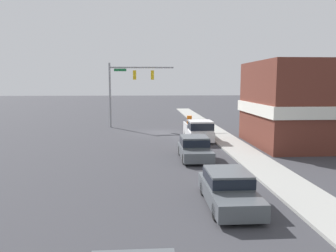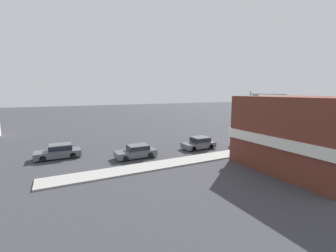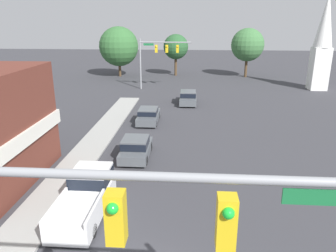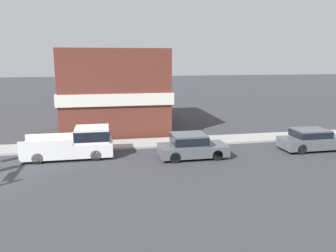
# 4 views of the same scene
# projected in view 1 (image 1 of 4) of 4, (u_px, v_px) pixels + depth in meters

# --- Properties ---
(ground_plane) EXTENTS (200.00, 200.00, 0.00)m
(ground_plane) POSITION_uv_depth(u_px,v_px,m) (160.00, 133.00, 33.82)
(ground_plane) COLOR #38383D
(sidewalk_curb) EXTENTS (2.40, 60.00, 0.14)m
(sidewalk_curb) POSITION_uv_depth(u_px,v_px,m) (214.00, 132.00, 34.18)
(sidewalk_curb) COLOR #9E9E99
(sidewalk_curb) RESTS_ON ground
(near_signal_assembly) EXTENTS (7.40, 0.49, 7.37)m
(near_signal_assembly) POSITION_uv_depth(u_px,v_px,m) (129.00, 81.00, 37.41)
(near_signal_assembly) COLOR gray
(near_signal_assembly) RESTS_ON ground
(car_lead) EXTENTS (1.93, 4.22, 1.53)m
(car_lead) POSITION_uv_depth(u_px,v_px,m) (195.00, 147.00, 22.11)
(car_lead) COLOR black
(car_lead) RESTS_ON ground
(car_second_ahead) EXTENTS (1.87, 4.47, 1.44)m
(car_second_ahead) POSITION_uv_depth(u_px,v_px,m) (228.00, 188.00, 13.74)
(car_second_ahead) COLOR black
(car_second_ahead) RESTS_ON ground
(pickup_truck_parked) EXTENTS (2.04, 5.39, 1.90)m
(pickup_truck_parked) POSITION_uv_depth(u_px,v_px,m) (199.00, 130.00, 29.05)
(pickup_truck_parked) COLOR black
(pickup_truck_parked) RESTS_ON ground
(construction_barrel) EXTENTS (0.63, 0.63, 1.11)m
(construction_barrel) POSITION_uv_depth(u_px,v_px,m) (189.00, 120.00, 40.14)
(construction_barrel) COLOR orange
(construction_barrel) RESTS_ON ground
(corner_brick_building) EXTENTS (10.58, 8.78, 6.83)m
(corner_brick_building) POSITION_uv_depth(u_px,v_px,m) (316.00, 104.00, 26.75)
(corner_brick_building) COLOR brown
(corner_brick_building) RESTS_ON ground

